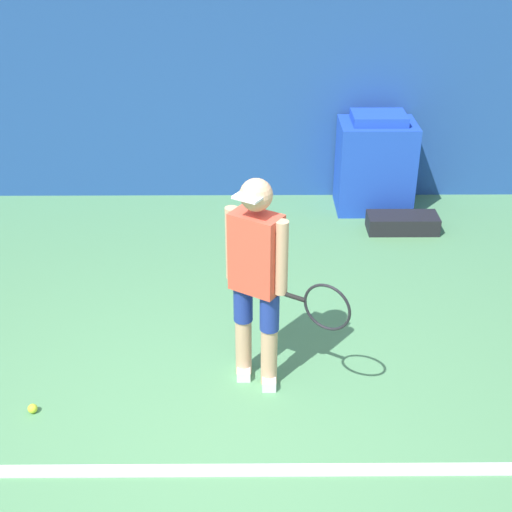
% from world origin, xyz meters
% --- Properties ---
extents(ground_plane, '(24.00, 24.00, 0.00)m').
position_xyz_m(ground_plane, '(0.00, 0.00, 0.00)').
color(ground_plane, '#518C5B').
extents(back_wall, '(24.00, 0.10, 3.05)m').
position_xyz_m(back_wall, '(0.00, 4.00, 1.53)').
color(back_wall, '#234C99').
rests_on(back_wall, ground_plane).
extents(court_baseline, '(21.60, 0.10, 0.01)m').
position_xyz_m(court_baseline, '(0.00, -0.36, 0.01)').
color(court_baseline, white).
rests_on(court_baseline, ground_plane).
extents(tennis_player, '(0.83, 0.57, 1.60)m').
position_xyz_m(tennis_player, '(0.24, 0.57, 0.88)').
color(tennis_player, tan).
rests_on(tennis_player, ground_plane).
extents(tennis_ball, '(0.07, 0.07, 0.07)m').
position_xyz_m(tennis_ball, '(-1.34, 0.21, 0.03)').
color(tennis_ball, '#D1E533').
rests_on(tennis_ball, ground_plane).
extents(covered_chair, '(0.81, 0.58, 1.08)m').
position_xyz_m(covered_chair, '(1.54, 3.61, 0.52)').
color(covered_chair, blue).
rests_on(covered_chair, ground_plane).
extents(equipment_bag, '(0.73, 0.31, 0.18)m').
position_xyz_m(equipment_bag, '(1.77, 3.02, 0.09)').
color(equipment_bag, black).
rests_on(equipment_bag, ground_plane).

